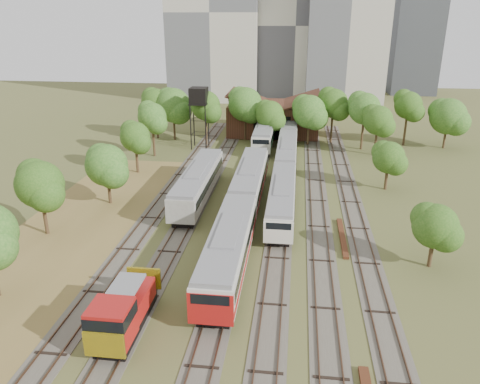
# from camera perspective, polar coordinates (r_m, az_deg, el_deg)

# --- Properties ---
(ground) EXTENTS (240.00, 240.00, 0.00)m
(ground) POSITION_cam_1_polar(r_m,az_deg,el_deg) (34.22, 0.16, -16.39)
(ground) COLOR #475123
(ground) RESTS_ON ground
(dry_grass_patch) EXTENTS (14.00, 60.00, 0.04)m
(dry_grass_patch) POSITION_cam_1_polar(r_m,az_deg,el_deg) (45.90, -21.66, -7.53)
(dry_grass_patch) COLOR brown
(dry_grass_patch) RESTS_ON ground
(tracks) EXTENTS (24.60, 80.00, 0.19)m
(tracks) POSITION_cam_1_polar(r_m,az_deg,el_deg) (56.13, 2.54, -0.74)
(tracks) COLOR #4C473D
(tracks) RESTS_ON ground
(railcar_red_set) EXTENTS (3.19, 34.58, 3.95)m
(railcar_red_set) POSITION_cam_1_polar(r_m,az_deg,el_deg) (47.47, 0.12, -2.22)
(railcar_red_set) COLOR black
(railcar_red_set) RESTS_ON ground
(railcar_green_set) EXTENTS (2.81, 52.08, 3.47)m
(railcar_green_set) POSITION_cam_1_polar(r_m,az_deg,el_deg) (67.67, 5.71, 4.59)
(railcar_green_set) COLOR black
(railcar_green_set) RESTS_ON ground
(railcar_rear) EXTENTS (3.00, 16.08, 3.71)m
(railcar_rear) POSITION_cam_1_polar(r_m,az_deg,el_deg) (78.57, 3.02, 7.07)
(railcar_rear) COLOR black
(railcar_rear) RESTS_ON ground
(shunter_locomotive) EXTENTS (2.68, 8.10, 3.51)m
(shunter_locomotive) POSITION_cam_1_polar(r_m,az_deg,el_deg) (33.76, -14.21, -14.20)
(shunter_locomotive) COLOR black
(shunter_locomotive) RESTS_ON ground
(old_grey_coach) EXTENTS (3.05, 18.00, 3.78)m
(old_grey_coach) POSITION_cam_1_polar(r_m,az_deg,el_deg) (55.34, -5.12, 1.11)
(old_grey_coach) COLOR black
(old_grey_coach) RESTS_ON ground
(water_tower) EXTENTS (2.83, 2.83, 9.82)m
(water_tower) POSITION_cam_1_polar(r_m,az_deg,el_deg) (76.07, -5.05, 11.41)
(water_tower) COLOR black
(water_tower) RESTS_ON ground
(rail_pile_far) EXTENTS (0.53, 8.52, 0.28)m
(rail_pile_far) POSITION_cam_1_polar(r_m,az_deg,el_deg) (47.33, 12.37, -5.41)
(rail_pile_far) COLOR #512917
(rail_pile_far) RESTS_ON ground
(maintenance_shed) EXTENTS (16.45, 11.55, 7.58)m
(maintenance_shed) POSITION_cam_1_polar(r_m,az_deg,el_deg) (86.95, 4.13, 9.04)
(maintenance_shed) COLOR #3A2215
(maintenance_shed) RESTS_ON ground
(tree_band_left) EXTENTS (8.16, 65.80, 8.71)m
(tree_band_left) POSITION_cam_1_polar(r_m,az_deg,el_deg) (57.44, -16.80, 4.63)
(tree_band_left) COLOR #382616
(tree_band_left) RESTS_ON ground
(tree_band_far) EXTENTS (51.23, 9.36, 9.18)m
(tree_band_far) POSITION_cam_1_polar(r_m,az_deg,el_deg) (79.24, 7.23, 10.06)
(tree_band_far) COLOR #382616
(tree_band_far) RESTS_ON ground
(tree_band_right) EXTENTS (5.12, 39.08, 7.76)m
(tree_band_right) POSITION_cam_1_polar(r_m,az_deg,el_deg) (61.92, 18.00, 4.83)
(tree_band_right) COLOR #382616
(tree_band_right) RESTS_ON ground
(tower_left) EXTENTS (22.00, 16.00, 42.00)m
(tower_left) POSITION_cam_1_polar(r_m,az_deg,el_deg) (123.85, -3.06, 21.02)
(tower_left) COLOR #BAB2A2
(tower_left) RESTS_ON ground
(tower_centre) EXTENTS (20.00, 18.00, 36.00)m
(tower_centre) POSITION_cam_1_polar(r_m,az_deg,el_deg) (127.06, 6.86, 19.56)
(tower_centre) COLOR beige
(tower_centre) RESTS_ON ground
(tower_far_right) EXTENTS (12.00, 12.00, 28.00)m
(tower_far_right) POSITION_cam_1_polar(r_m,az_deg,el_deg) (140.59, 20.58, 16.93)
(tower_far_right) COLOR #3A3D41
(tower_far_right) RESTS_ON ground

